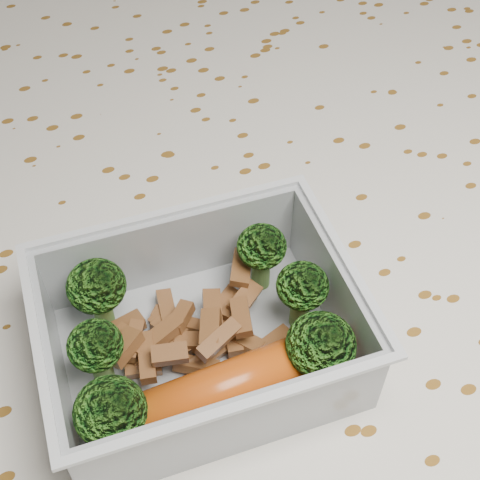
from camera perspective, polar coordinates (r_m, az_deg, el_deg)
name	(u,v)px	position (r m, az deg, el deg)	size (l,w,h in m)	color
dining_table	(242,347)	(0.51, 0.13, -9.12)	(1.40, 0.90, 0.75)	brown
tablecloth	(242,309)	(0.47, 0.15, -5.90)	(1.46, 0.96, 0.19)	silver
lunch_container	(202,338)	(0.38, -3.27, -8.34)	(0.18, 0.15, 0.06)	silver
broccoli_florets	(200,328)	(0.37, -3.41, -7.53)	(0.16, 0.12, 0.05)	#608C3F
meat_pile	(192,332)	(0.39, -4.14, -7.83)	(0.11, 0.07, 0.03)	brown
sausage	(228,387)	(0.37, -1.06, -12.45)	(0.15, 0.03, 0.03)	#BE480F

